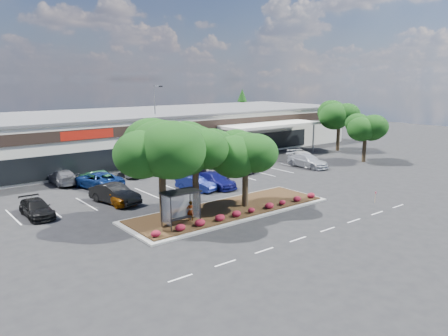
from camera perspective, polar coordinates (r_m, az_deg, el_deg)
ground at (r=35.03m, az=7.39°, el=-6.52°), size 160.00×160.00×0.00m
retail_store at (r=62.32m, az=-15.49°, el=4.06°), size 80.40×25.20×6.25m
landscape_island at (r=36.50m, az=0.66°, el=-5.47°), size 18.00×6.00×0.26m
lane_markings at (r=42.53m, az=-2.87°, el=-3.19°), size 33.12×20.06×0.01m
shrub_row at (r=34.86m, az=2.85°, el=-5.65°), size 17.00×0.80×0.50m
bus_shelter at (r=31.97m, az=-5.81°, el=-3.93°), size 2.75×1.55×2.59m
island_tree_west at (r=32.56m, az=-8.10°, el=-0.27°), size 7.20×7.20×7.89m
island_tree_mid at (r=35.04m, az=-3.74°, el=0.19°), size 6.60×6.60×7.32m
island_tree_east at (r=36.39m, az=2.80°, el=-0.04°), size 5.80×5.80×6.50m
tree_east_near at (r=60.47m, az=17.94°, el=3.80°), size 5.60×5.60×6.51m
tree_east_far at (r=69.04m, az=14.75°, el=5.34°), size 6.40×6.40×7.62m
conifer_north_east at (r=88.92m, az=2.37°, el=7.45°), size 3.96×3.96×9.00m
person_waiting at (r=33.26m, az=-4.42°, el=-5.60°), size 0.63×0.49×1.52m
light_pole at (r=59.11m, az=-8.87°, el=5.25°), size 1.41×0.77×10.09m
survey_stake at (r=41.13m, az=19.16°, el=-3.42°), size 0.08×0.14×1.00m
car_0 at (r=38.02m, az=-23.28°, el=-4.87°), size 1.92×4.69×1.36m
car_1 at (r=39.72m, az=-13.86°, el=-3.38°), size 2.11×4.82×1.62m
car_2 at (r=39.79m, az=-14.07°, el=-3.30°), size 3.09×5.47×1.71m
car_3 at (r=43.04m, az=-3.69°, el=-2.07°), size 2.63×4.49×1.40m
car_4 at (r=44.20m, az=-1.25°, el=-1.61°), size 2.70×5.42×1.51m
car_5 at (r=47.21m, az=-2.46°, el=-0.66°), size 3.40×5.40×1.68m
car_6 at (r=51.80m, az=1.82°, el=0.30°), size 2.83×5.38×1.44m
car_7 at (r=55.32m, az=10.86°, el=0.92°), size 2.34×5.64×1.63m
car_8 at (r=56.70m, az=10.39°, el=1.22°), size 4.22×6.24×1.68m
car_9 at (r=48.62m, az=-20.33°, el=-1.12°), size 2.23×5.28×1.52m
car_10 at (r=45.74m, az=-16.24°, el=-1.52°), size 4.10×6.48×1.67m
car_11 at (r=47.04m, az=-16.44°, el=-1.27°), size 2.09×4.78×1.53m
car_12 at (r=50.58m, az=-11.90°, el=-0.26°), size 3.46×5.07×1.36m
car_13 at (r=49.62m, az=-5.95°, el=-0.30°), size 2.26×4.22×1.37m
car_14 at (r=53.44m, az=-2.51°, el=0.61°), size 2.98×4.38×1.38m
car_15 at (r=55.38m, az=2.05°, el=1.08°), size 3.49×5.65×1.53m
car_16 at (r=56.72m, az=2.56°, el=1.34°), size 2.93×5.77×1.56m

